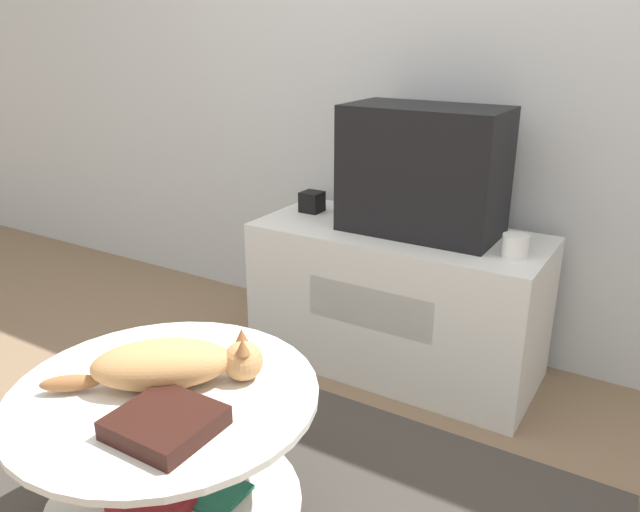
# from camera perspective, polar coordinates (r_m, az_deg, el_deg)

# --- Properties ---
(wall_back) EXTENTS (8.00, 0.05, 2.60)m
(wall_back) POSITION_cam_1_polar(r_m,az_deg,el_deg) (2.60, 10.64, 19.82)
(wall_back) COLOR silver
(wall_back) RESTS_ON ground_plane
(tv_stand) EXTENTS (1.11, 0.49, 0.57)m
(tv_stand) POSITION_cam_1_polar(r_m,az_deg,el_deg) (2.49, 6.98, -3.97)
(tv_stand) COLOR silver
(tv_stand) RESTS_ON ground_plane
(tv) EXTENTS (0.58, 0.32, 0.47)m
(tv) POSITION_cam_1_polar(r_m,az_deg,el_deg) (2.34, 9.42, 7.71)
(tv) COLOR black
(tv) RESTS_ON tv_stand
(speaker) EXTENTS (0.08, 0.08, 0.08)m
(speaker) POSITION_cam_1_polar(r_m,az_deg,el_deg) (2.62, -0.74, 4.98)
(speaker) COLOR black
(speaker) RESTS_ON tv_stand
(mug) EXTENTS (0.09, 0.09, 0.08)m
(mug) POSITION_cam_1_polar(r_m,az_deg,el_deg) (2.18, 17.41, 0.87)
(mug) COLOR white
(mug) RESTS_ON tv_stand
(coffee_table) EXTENTS (0.74, 0.74, 0.46)m
(coffee_table) POSITION_cam_1_polar(r_m,az_deg,el_deg) (1.67, -13.63, -16.79)
(coffee_table) COLOR #B2B2B7
(coffee_table) RESTS_ON rug
(dvd_box) EXTENTS (0.21, 0.20, 0.04)m
(dvd_box) POSITION_cam_1_polar(r_m,az_deg,el_deg) (1.42, -13.97, -14.57)
(dvd_box) COLOR black
(dvd_box) RESTS_ON coffee_table
(cat) EXTENTS (0.43, 0.38, 0.12)m
(cat) POSITION_cam_1_polar(r_m,az_deg,el_deg) (1.56, -13.47, -9.59)
(cat) COLOR tan
(cat) RESTS_ON coffee_table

